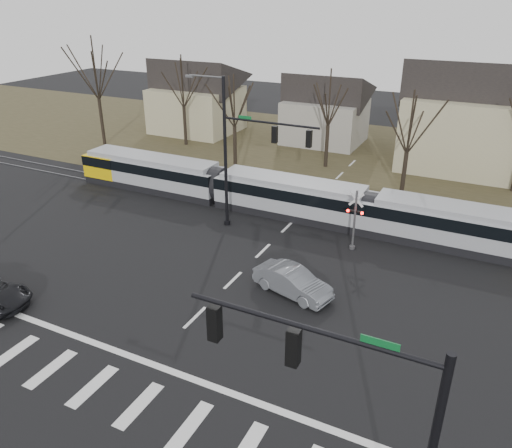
% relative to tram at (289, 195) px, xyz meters
% --- Properties ---
extents(ground, '(140.00, 140.00, 0.00)m').
position_rel_tram_xyz_m(ground, '(0.74, -16.00, -1.52)').
color(ground, black).
extents(grass_verge, '(140.00, 28.00, 0.01)m').
position_rel_tram_xyz_m(grass_verge, '(0.74, 16.00, -1.52)').
color(grass_verge, '#38331E').
rests_on(grass_verge, ground).
extents(crosswalk, '(27.00, 2.60, 0.01)m').
position_rel_tram_xyz_m(crosswalk, '(0.74, -20.00, -1.52)').
color(crosswalk, silver).
rests_on(crosswalk, ground).
extents(stop_line, '(28.00, 0.35, 0.01)m').
position_rel_tram_xyz_m(stop_line, '(0.74, -17.80, -1.52)').
color(stop_line, silver).
rests_on(stop_line, ground).
extents(lane_dashes, '(0.18, 30.00, 0.01)m').
position_rel_tram_xyz_m(lane_dashes, '(0.74, -0.00, -1.52)').
color(lane_dashes, silver).
rests_on(lane_dashes, ground).
extents(rail_pair, '(90.00, 1.52, 0.06)m').
position_rel_tram_xyz_m(rail_pair, '(0.74, -0.20, -1.49)').
color(rail_pair, '#59595E').
rests_on(rail_pair, ground).
extents(tram, '(36.92, 2.74, 2.80)m').
position_rel_tram_xyz_m(tram, '(0.00, 0.00, 0.00)').
color(tram, gray).
rests_on(tram, ground).
extents(sedan, '(3.89, 5.32, 1.49)m').
position_rel_tram_xyz_m(sedan, '(4.29, -9.75, -0.78)').
color(sedan, slate).
rests_on(sedan, ground).
extents(signal_pole_near_right, '(6.72, 0.44, 8.00)m').
position_rel_tram_xyz_m(signal_pole_near_right, '(10.85, -22.00, 3.64)').
color(signal_pole_near_right, black).
rests_on(signal_pole_near_right, ground).
extents(signal_pole_far, '(9.28, 0.44, 10.20)m').
position_rel_tram_xyz_m(signal_pole_far, '(-1.67, -3.50, 4.17)').
color(signal_pole_far, black).
rests_on(signal_pole_far, ground).
extents(rail_crossing_signal, '(1.08, 0.36, 4.00)m').
position_rel_tram_xyz_m(rail_crossing_signal, '(5.74, -3.21, 0.36)').
color(rail_crossing_signal, '#59595B').
rests_on(rail_crossing_signal, ground).
extents(tree_row, '(59.20, 7.20, 10.00)m').
position_rel_tram_xyz_m(tree_row, '(2.74, 10.00, 3.48)').
color(tree_row, black).
rests_on(tree_row, ground).
extents(house_a, '(9.72, 8.64, 8.60)m').
position_rel_tram_xyz_m(house_a, '(-19.26, 18.00, 2.94)').
color(house_a, tan).
rests_on(house_a, ground).
extents(house_b, '(8.64, 7.56, 7.65)m').
position_rel_tram_xyz_m(house_b, '(-4.26, 20.00, 2.44)').
color(house_b, gray).
rests_on(house_b, ground).
extents(house_c, '(10.80, 8.64, 10.10)m').
position_rel_tram_xyz_m(house_c, '(9.74, 17.00, 3.71)').
color(house_c, tan).
rests_on(house_c, ground).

